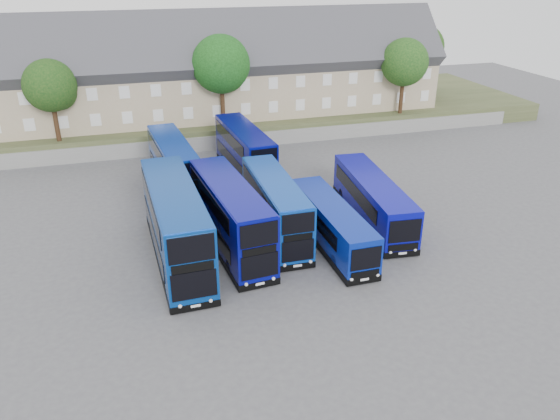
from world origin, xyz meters
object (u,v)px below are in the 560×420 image
Objects in this scene: dd_front_left at (176,226)px; tree_far at (422,49)px; tree_east at (405,64)px; tree_mid at (222,66)px; dd_front_mid at (231,217)px; coach_east_a at (332,226)px; tree_west at (52,87)px.

dd_front_left is 1.44× the size of tree_far.
tree_mid is at bearing 178.57° from tree_east.
dd_front_mid is 1.08× the size of coach_east_a.
tree_east is at bearing 52.85° from coach_east_a.
coach_east_a is 30.38m from tree_west.
dd_front_left is at bearing -175.22° from dd_front_mid.
tree_far is at bearing 14.04° from tree_mid.
tree_west is (-18.55, 23.40, 5.62)m from coach_east_a.
dd_front_left is at bearing -69.67° from tree_west.
dd_front_left is 1.63× the size of tree_west.
coach_east_a is (6.59, -1.61, -0.79)m from dd_front_mid.
tree_west is 36.00m from tree_east.
tree_east is at bearing 36.91° from dd_front_mid.
tree_far reaches higher than dd_front_left.
tree_far is at bearing 39.37° from dd_front_left.
tree_mid reaches higher than tree_far.
tree_west is at bearing -178.21° from tree_mid.
tree_mid is 1.12× the size of tree_east.
coach_east_a is at bearing -7.17° from dd_front_left.
coach_east_a is 24.94m from tree_mid.
dd_front_mid is 23.40m from tree_mid.
dd_front_left is 45.05m from tree_far.
tree_west is 16.04m from tree_mid.
tree_far is at bearing 51.92° from coach_east_a.
dd_front_left is 1.53× the size of tree_east.
dd_front_mid is at bearing -137.81° from tree_east.
tree_west is at bearing -170.54° from tree_far.
tree_mid is (4.05, 22.29, 5.84)m from dd_front_mid.
tree_far is (42.00, 7.00, 0.68)m from tree_west.
coach_east_a is 1.41× the size of tree_west.
tree_far is (30.05, 28.79, 5.51)m from dd_front_mid.
dd_front_left reaches higher than coach_east_a.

